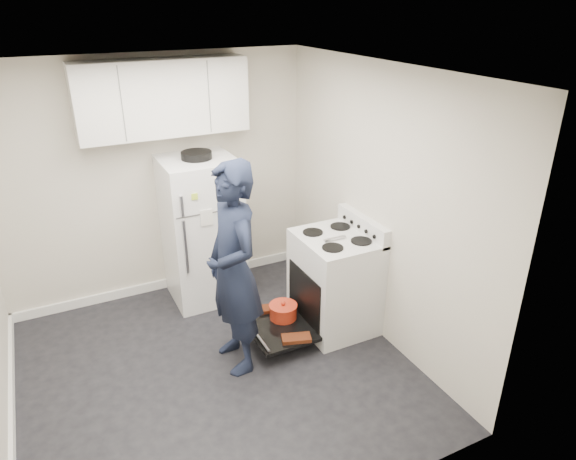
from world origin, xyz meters
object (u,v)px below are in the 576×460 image
electric_range (334,283)px  open_oven_door (280,321)px  refrigerator (202,230)px  person (233,270)px

electric_range → open_oven_door: electric_range is taller
open_oven_door → refrigerator: 1.27m
refrigerator → person: person is taller
open_oven_door → person: bearing=-163.2°
refrigerator → person: (-0.11, -1.21, 0.15)m
refrigerator → person: 1.23m
refrigerator → electric_range: bearing=-49.7°
open_oven_door → person: 0.90m
refrigerator → person: bearing=-95.2°
electric_range → person: bearing=-173.9°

